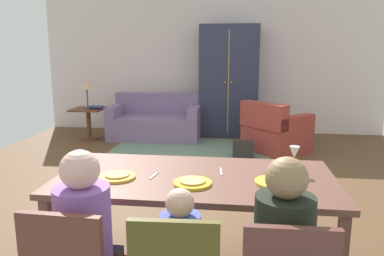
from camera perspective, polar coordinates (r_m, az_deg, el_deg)
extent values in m
cube|color=brown|center=(4.70, -0.36, -8.57)|extent=(6.77, 6.37, 0.02)
cube|color=silver|center=(7.63, 2.86, 9.61)|extent=(6.77, 0.10, 2.70)
cube|color=brown|center=(2.63, 0.56, -7.65)|extent=(1.91, 0.96, 0.04)
cube|color=brown|center=(2.68, -20.97, -17.01)|extent=(0.06, 0.06, 0.72)
cube|color=brown|center=(3.36, -14.22, -10.59)|extent=(0.06, 0.06, 0.72)
cube|color=brown|center=(3.20, 17.96, -11.93)|extent=(0.06, 0.06, 0.72)
cylinder|color=yellow|center=(2.62, -11.33, -7.29)|extent=(0.25, 0.25, 0.02)
cylinder|color=gold|center=(2.62, -11.34, -6.98)|extent=(0.17, 0.17, 0.01)
cylinder|color=yellow|center=(2.46, 0.07, -8.38)|extent=(0.25, 0.25, 0.02)
cylinder|color=tan|center=(2.45, 0.07, -8.05)|extent=(0.17, 0.17, 0.01)
cylinder|color=yellow|center=(2.53, 12.35, -8.09)|extent=(0.25, 0.25, 0.02)
cylinder|color=silver|center=(2.81, 15.17, -6.32)|extent=(0.06, 0.06, 0.01)
cylinder|color=silver|center=(2.80, 15.22, -5.39)|extent=(0.01, 0.01, 0.09)
cone|color=silver|center=(2.77, 15.32, -3.61)|extent=(0.07, 0.07, 0.09)
cube|color=silver|center=(2.63, -5.85, -7.24)|extent=(0.04, 0.15, 0.01)
cube|color=silver|center=(2.71, 4.45, -6.63)|extent=(0.03, 0.17, 0.01)
cube|color=brown|center=(1.97, -19.37, -17.83)|extent=(0.42, 0.06, 0.42)
cylinder|color=#915FBB|center=(2.16, -16.20, -14.34)|extent=(0.30, 0.30, 0.46)
sphere|color=beige|center=(2.04, -16.71, -6.10)|extent=(0.21, 0.21, 0.21)
cylinder|color=#4957BA|center=(2.05, -1.81, -17.33)|extent=(0.22, 0.22, 0.33)
sphere|color=beige|center=(1.95, -1.86, -11.31)|extent=(0.15, 0.15, 0.15)
cylinder|color=black|center=(2.02, 13.75, -16.17)|extent=(0.30, 0.30, 0.46)
sphere|color=#957451|center=(1.89, 14.22, -7.40)|extent=(0.21, 0.21, 0.21)
cube|color=slate|center=(6.20, -0.40, -3.42)|extent=(2.60, 1.80, 0.01)
cube|color=slate|center=(7.06, -5.62, 0.08)|extent=(1.67, 0.84, 0.42)
cube|color=slate|center=(7.31, -5.09, 3.76)|extent=(1.67, 0.20, 0.40)
cube|color=slate|center=(7.20, -11.47, 2.65)|extent=(0.18, 0.84, 0.20)
cube|color=slate|center=(6.87, 0.41, 2.46)|extent=(0.18, 0.84, 0.20)
cube|color=#9D382F|center=(6.33, 12.78, -1.48)|extent=(1.19, 1.19, 0.42)
cube|color=#9D382F|center=(6.00, 10.84, 1.88)|extent=(0.74, 0.75, 0.40)
cube|color=#9D382F|center=(6.06, 15.31, 0.81)|extent=(0.73, 0.71, 0.20)
cube|color=#9D382F|center=(6.48, 10.65, 1.71)|extent=(0.73, 0.71, 0.20)
cube|color=#2A2E45|center=(7.24, 5.63, 7.09)|extent=(1.10, 0.56, 2.10)
cube|color=#B5993E|center=(6.96, 5.56, 6.91)|extent=(0.02, 0.01, 1.89)
sphere|color=#B5993E|center=(6.95, 5.06, 6.92)|extent=(0.04, 0.04, 0.04)
sphere|color=#B5993E|center=(6.95, 6.05, 6.90)|extent=(0.04, 0.04, 0.04)
cube|color=brown|center=(7.18, -15.56, 2.78)|extent=(0.56, 0.56, 0.03)
cylinder|color=brown|center=(7.22, -15.43, 0.51)|extent=(0.08, 0.08, 0.55)
cylinder|color=brown|center=(7.28, -15.32, -1.50)|extent=(0.36, 0.36, 0.03)
cylinder|color=#4E4838|center=(7.17, -15.57, 2.98)|extent=(0.16, 0.16, 0.02)
cylinder|color=#4E4838|center=(7.15, -15.64, 4.41)|extent=(0.02, 0.02, 0.34)
cone|color=#D2A587|center=(7.12, -15.76, 6.48)|extent=(0.26, 0.26, 0.18)
cube|color=maroon|center=(7.10, -13.95, 3.02)|extent=(0.22, 0.16, 0.03)
cube|color=navy|center=(7.05, -14.36, 3.16)|extent=(0.22, 0.16, 0.03)
cube|color=#2D2727|center=(5.83, 7.81, -3.22)|extent=(0.32, 0.16, 0.26)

